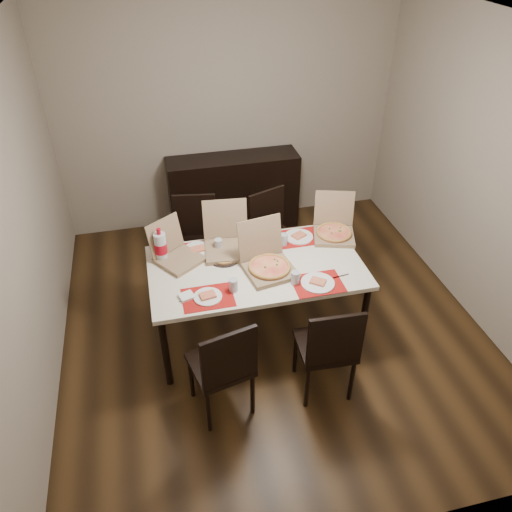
{
  "coord_description": "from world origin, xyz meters",
  "views": [
    {
      "loc": [
        -0.93,
        -3.34,
        3.28
      ],
      "look_at": [
        -0.16,
        -0.06,
        0.85
      ],
      "focal_mm": 35.0,
      "sensor_mm": 36.0,
      "label": 1
    }
  ],
  "objects_px": {
    "chair_far_right": "(273,232)",
    "dip_bowl": "(270,251)",
    "dining_table": "(256,272)",
    "chair_far_left": "(196,237)",
    "soda_bottle": "(161,247)",
    "chair_near_left": "(224,366)",
    "sideboard": "(234,193)",
    "chair_near_right": "(328,347)",
    "pizza_box_center": "(268,264)"
  },
  "relations": [
    {
      "from": "chair_far_left",
      "to": "chair_near_left",
      "type": "bearing_deg",
      "value": -90.88
    },
    {
      "from": "sideboard",
      "to": "chair_near_left",
      "type": "bearing_deg",
      "value": -102.64
    },
    {
      "from": "chair_far_left",
      "to": "chair_far_right",
      "type": "height_order",
      "value": "same"
    },
    {
      "from": "sideboard",
      "to": "dining_table",
      "type": "height_order",
      "value": "sideboard"
    },
    {
      "from": "chair_near_left",
      "to": "soda_bottle",
      "type": "bearing_deg",
      "value": 107.01
    },
    {
      "from": "pizza_box_center",
      "to": "chair_near_right",
      "type": "bearing_deg",
      "value": -68.8
    },
    {
      "from": "dining_table",
      "to": "chair_near_left",
      "type": "bearing_deg",
      "value": -117.92
    },
    {
      "from": "chair_near_right",
      "to": "chair_far_right",
      "type": "relative_size",
      "value": 1.0
    },
    {
      "from": "dining_table",
      "to": "chair_near_left",
      "type": "height_order",
      "value": "chair_near_left"
    },
    {
      "from": "chair_near_right",
      "to": "dip_bowl",
      "type": "xyz_separation_m",
      "value": [
        -0.21,
        0.97,
        0.25
      ]
    },
    {
      "from": "chair_near_left",
      "to": "dip_bowl",
      "type": "xyz_separation_m",
      "value": [
        0.59,
        0.97,
        0.25
      ]
    },
    {
      "from": "dining_table",
      "to": "chair_far_left",
      "type": "xyz_separation_m",
      "value": [
        -0.41,
        0.91,
        -0.17
      ]
    },
    {
      "from": "sideboard",
      "to": "dip_bowl",
      "type": "distance_m",
      "value": 1.72
    },
    {
      "from": "pizza_box_center",
      "to": "chair_near_left",
      "type": "bearing_deg",
      "value": -124.79
    },
    {
      "from": "dining_table",
      "to": "chair_far_right",
      "type": "xyz_separation_m",
      "value": [
        0.37,
        0.83,
        -0.17
      ]
    },
    {
      "from": "dining_table",
      "to": "chair_far_left",
      "type": "height_order",
      "value": "chair_far_left"
    },
    {
      "from": "chair_near_right",
      "to": "pizza_box_center",
      "type": "xyz_separation_m",
      "value": [
        -0.29,
        0.75,
        0.3
      ]
    },
    {
      "from": "dining_table",
      "to": "dip_bowl",
      "type": "distance_m",
      "value": 0.24
    },
    {
      "from": "sideboard",
      "to": "soda_bottle",
      "type": "relative_size",
      "value": 4.71
    },
    {
      "from": "dining_table",
      "to": "chair_near_right",
      "type": "distance_m",
      "value": 0.92
    },
    {
      "from": "sideboard",
      "to": "pizza_box_center",
      "type": "xyz_separation_m",
      "value": [
        -0.08,
        -1.91,
        0.36
      ]
    },
    {
      "from": "sideboard",
      "to": "dip_bowl",
      "type": "xyz_separation_m",
      "value": [
        -0.0,
        -1.69,
        0.32
      ]
    },
    {
      "from": "chair_far_right",
      "to": "chair_far_left",
      "type": "bearing_deg",
      "value": 174.31
    },
    {
      "from": "chair_near_left",
      "to": "chair_far_right",
      "type": "xyz_separation_m",
      "value": [
        0.8,
        1.65,
        0.0
      ]
    },
    {
      "from": "chair_far_left",
      "to": "soda_bottle",
      "type": "xyz_separation_m",
      "value": [
        -0.36,
        -0.65,
        0.37
      ]
    },
    {
      "from": "chair_near_left",
      "to": "chair_near_right",
      "type": "relative_size",
      "value": 1.0
    },
    {
      "from": "dining_table",
      "to": "dip_bowl",
      "type": "height_order",
      "value": "dip_bowl"
    },
    {
      "from": "sideboard",
      "to": "chair_near_right",
      "type": "distance_m",
      "value": 2.67
    },
    {
      "from": "sideboard",
      "to": "chair_far_left",
      "type": "bearing_deg",
      "value": -121.4
    },
    {
      "from": "chair_far_left",
      "to": "soda_bottle",
      "type": "height_order",
      "value": "soda_bottle"
    },
    {
      "from": "sideboard",
      "to": "soda_bottle",
      "type": "xyz_separation_m",
      "value": [
        -0.93,
        -1.58,
        0.43
      ]
    },
    {
      "from": "dining_table",
      "to": "pizza_box_center",
      "type": "distance_m",
      "value": 0.17
    },
    {
      "from": "pizza_box_center",
      "to": "chair_far_right",
      "type": "bearing_deg",
      "value": 72.43
    },
    {
      "from": "chair_far_right",
      "to": "dip_bowl",
      "type": "xyz_separation_m",
      "value": [
        -0.21,
        -0.68,
        0.25
      ]
    },
    {
      "from": "sideboard",
      "to": "chair_far_right",
      "type": "bearing_deg",
      "value": -78.42
    },
    {
      "from": "dining_table",
      "to": "chair_near_right",
      "type": "xyz_separation_m",
      "value": [
        0.37,
        -0.82,
        -0.17
      ]
    },
    {
      "from": "chair_near_left",
      "to": "dip_bowl",
      "type": "distance_m",
      "value": 1.17
    },
    {
      "from": "dip_bowl",
      "to": "pizza_box_center",
      "type": "bearing_deg",
      "value": -108.62
    },
    {
      "from": "chair_far_right",
      "to": "pizza_box_center",
      "type": "height_order",
      "value": "pizza_box_center"
    },
    {
      "from": "chair_near_left",
      "to": "chair_far_left",
      "type": "relative_size",
      "value": 1.0
    },
    {
      "from": "chair_near_left",
      "to": "dip_bowl",
      "type": "bearing_deg",
      "value": 58.56
    },
    {
      "from": "dining_table",
      "to": "chair_far_right",
      "type": "height_order",
      "value": "chair_far_right"
    },
    {
      "from": "chair_near_left",
      "to": "chair_far_left",
      "type": "bearing_deg",
      "value": 89.12
    },
    {
      "from": "dining_table",
      "to": "soda_bottle",
      "type": "relative_size",
      "value": 5.65
    },
    {
      "from": "pizza_box_center",
      "to": "dining_table",
      "type": "bearing_deg",
      "value": 138.43
    },
    {
      "from": "dining_table",
      "to": "chair_far_right",
      "type": "bearing_deg",
      "value": 65.98
    },
    {
      "from": "chair_near_right",
      "to": "dip_bowl",
      "type": "bearing_deg",
      "value": 102.36
    },
    {
      "from": "chair_far_left",
      "to": "dip_bowl",
      "type": "distance_m",
      "value": 0.98
    },
    {
      "from": "sideboard",
      "to": "chair_far_right",
      "type": "distance_m",
      "value": 1.03
    },
    {
      "from": "pizza_box_center",
      "to": "soda_bottle",
      "type": "bearing_deg",
      "value": 158.42
    }
  ]
}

